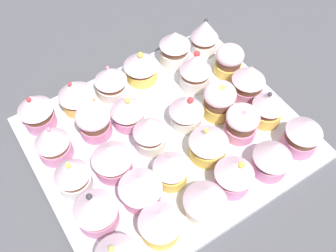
# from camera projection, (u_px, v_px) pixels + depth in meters

# --- Properties ---
(ground_plane) EXTENTS (1.80, 1.80, 0.03)m
(ground_plane) POSITION_uv_depth(u_px,v_px,m) (168.00, 144.00, 0.69)
(ground_plane) COLOR #4C4C51
(baking_tray) EXTENTS (0.44, 0.37, 0.01)m
(baking_tray) POSITION_uv_depth(u_px,v_px,m) (168.00, 138.00, 0.67)
(baking_tray) COLOR silver
(baking_tray) RESTS_ON ground_plane
(cupcake_1) EXTENTS (0.06, 0.06, 0.07)m
(cupcake_1) POSITION_uv_depth(u_px,v_px,m) (160.00, 223.00, 0.54)
(cupcake_1) COLOR #EFC651
(cupcake_1) RESTS_ON baking_tray
(cupcake_2) EXTENTS (0.07, 0.07, 0.07)m
(cupcake_2) POSITION_uv_depth(u_px,v_px,m) (205.00, 199.00, 0.56)
(cupcake_2) COLOR white
(cupcake_2) RESTS_ON baking_tray
(cupcake_3) EXTENTS (0.06, 0.06, 0.07)m
(cupcake_3) POSITION_uv_depth(u_px,v_px,m) (234.00, 174.00, 0.58)
(cupcake_3) COLOR pink
(cupcake_3) RESTS_ON baking_tray
(cupcake_4) EXTENTS (0.06, 0.06, 0.07)m
(cupcake_4) POSITION_uv_depth(u_px,v_px,m) (273.00, 156.00, 0.60)
(cupcake_4) COLOR pink
(cupcake_4) RESTS_ON baking_tray
(cupcake_5) EXTENTS (0.06, 0.06, 0.07)m
(cupcake_5) POSITION_uv_depth(u_px,v_px,m) (303.00, 134.00, 0.62)
(cupcake_5) COLOR pink
(cupcake_5) RESTS_ON baking_tray
(cupcake_6) EXTENTS (0.07, 0.07, 0.08)m
(cupcake_6) POSITION_uv_depth(u_px,v_px,m) (95.00, 209.00, 0.55)
(cupcake_6) COLOR pink
(cupcake_6) RESTS_ON baking_tray
(cupcake_7) EXTENTS (0.07, 0.07, 0.07)m
(cupcake_7) POSITION_uv_depth(u_px,v_px,m) (140.00, 188.00, 0.57)
(cupcake_7) COLOR pink
(cupcake_7) RESTS_ON baking_tray
(cupcake_8) EXTENTS (0.06, 0.06, 0.07)m
(cupcake_8) POSITION_uv_depth(u_px,v_px,m) (171.00, 168.00, 0.59)
(cupcake_8) COLOR #EFC651
(cupcake_8) RESTS_ON baking_tray
(cupcake_9) EXTENTS (0.06, 0.06, 0.07)m
(cupcake_9) POSITION_uv_depth(u_px,v_px,m) (209.00, 143.00, 0.62)
(cupcake_9) COLOR #EFC651
(cupcake_9) RESTS_ON baking_tray
(cupcake_10) EXTENTS (0.06, 0.06, 0.07)m
(cupcake_10) POSITION_uv_depth(u_px,v_px,m) (242.00, 122.00, 0.64)
(cupcake_10) COLOR pink
(cupcake_10) RESTS_ON baking_tray
(cupcake_11) EXTENTS (0.06, 0.06, 0.07)m
(cupcake_11) POSITION_uv_depth(u_px,v_px,m) (269.00, 107.00, 0.66)
(cupcake_11) COLOR #EFC651
(cupcake_11) RESTS_ON baking_tray
(cupcake_12) EXTENTS (0.06, 0.06, 0.08)m
(cupcake_12) POSITION_uv_depth(u_px,v_px,m) (72.00, 175.00, 0.58)
(cupcake_12) COLOR white
(cupcake_12) RESTS_ON baking_tray
(cupcake_13) EXTENTS (0.06, 0.06, 0.07)m
(cupcake_13) POSITION_uv_depth(u_px,v_px,m) (112.00, 158.00, 0.60)
(cupcake_13) COLOR pink
(cupcake_13) RESTS_ON baking_tray
(cupcake_14) EXTENTS (0.06, 0.06, 0.08)m
(cupcake_14) POSITION_uv_depth(u_px,v_px,m) (150.00, 132.00, 0.62)
(cupcake_14) COLOR white
(cupcake_14) RESTS_ON baking_tray
(cupcake_15) EXTENTS (0.06, 0.06, 0.07)m
(cupcake_15) POSITION_uv_depth(u_px,v_px,m) (187.00, 110.00, 0.65)
(cupcake_15) COLOR white
(cupcake_15) RESTS_ON baking_tray
(cupcake_16) EXTENTS (0.06, 0.06, 0.07)m
(cupcake_16) POSITION_uv_depth(u_px,v_px,m) (219.00, 100.00, 0.67)
(cupcake_16) COLOR #EFC651
(cupcake_16) RESTS_ON baking_tray
(cupcake_17) EXTENTS (0.06, 0.06, 0.07)m
(cupcake_17) POSITION_uv_depth(u_px,v_px,m) (249.00, 82.00, 0.69)
(cupcake_17) COLOR pink
(cupcake_17) RESTS_ON baking_tray
(cupcake_18) EXTENTS (0.06, 0.06, 0.08)m
(cupcake_18) POSITION_uv_depth(u_px,v_px,m) (52.00, 142.00, 0.62)
(cupcake_18) COLOR pink
(cupcake_18) RESTS_ON baking_tray
(cupcake_19) EXTENTS (0.06, 0.06, 0.06)m
(cupcake_19) POSITION_uv_depth(u_px,v_px,m) (94.00, 121.00, 0.64)
(cupcake_19) COLOR pink
(cupcake_19) RESTS_ON baking_tray
(cupcake_20) EXTENTS (0.06, 0.06, 0.07)m
(cupcake_20) POSITION_uv_depth(u_px,v_px,m) (127.00, 110.00, 0.65)
(cupcake_20) COLOR pink
(cupcake_20) RESTS_ON baking_tray
(cupcake_21) EXTENTS (0.06, 0.06, 0.08)m
(cupcake_21) POSITION_uv_depth(u_px,v_px,m) (196.00, 70.00, 0.70)
(cupcake_21) COLOR white
(cupcake_21) RESTS_ON baking_tray
(cupcake_22) EXTENTS (0.05, 0.05, 0.06)m
(cupcake_22) POSITION_uv_depth(u_px,v_px,m) (229.00, 60.00, 0.73)
(cupcake_22) COLOR #EFC651
(cupcake_22) RESTS_ON baking_tray
(cupcake_23) EXTENTS (0.06, 0.06, 0.08)m
(cupcake_23) POSITION_uv_depth(u_px,v_px,m) (36.00, 110.00, 0.65)
(cupcake_23) COLOR pink
(cupcake_23) RESTS_ON baking_tray
(cupcake_24) EXTENTS (0.06, 0.06, 0.07)m
(cupcake_24) POSITION_uv_depth(u_px,v_px,m) (76.00, 94.00, 0.67)
(cupcake_24) COLOR #EFC651
(cupcake_24) RESTS_ON baking_tray
(cupcake_25) EXTENTS (0.06, 0.06, 0.07)m
(cupcake_25) POSITION_uv_depth(u_px,v_px,m) (111.00, 81.00, 0.70)
(cupcake_25) COLOR white
(cupcake_25) RESTS_ON baking_tray
(cupcake_26) EXTENTS (0.07, 0.07, 0.07)m
(cupcake_26) POSITION_uv_depth(u_px,v_px,m) (141.00, 65.00, 0.71)
(cupcake_26) COLOR #EFC651
(cupcake_26) RESTS_ON baking_tray
(cupcake_27) EXTENTS (0.06, 0.06, 0.07)m
(cupcake_27) POSITION_uv_depth(u_px,v_px,m) (175.00, 47.00, 0.74)
(cupcake_27) COLOR white
(cupcake_27) RESTS_ON baking_tray
(cupcake_28) EXTENTS (0.06, 0.06, 0.08)m
(cupcake_28) POSITION_uv_depth(u_px,v_px,m) (205.00, 35.00, 0.76)
(cupcake_28) COLOR white
(cupcake_28) RESTS_ON baking_tray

